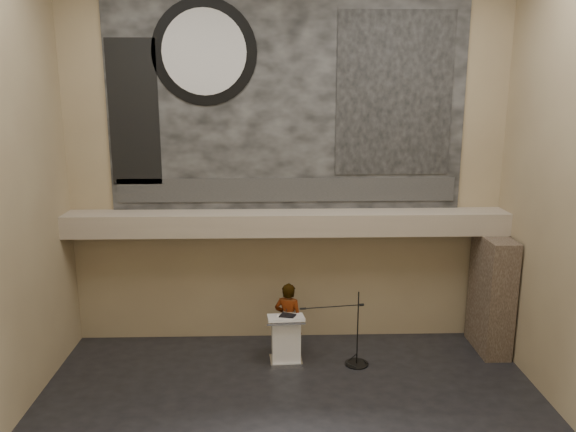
{
  "coord_description": "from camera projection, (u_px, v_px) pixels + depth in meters",
  "views": [
    {
      "loc": [
        -0.36,
        -8.78,
        5.97
      ],
      "look_at": [
        0.0,
        3.2,
        3.2
      ],
      "focal_mm": 35.0,
      "sensor_mm": 36.0,
      "label": 1
    }
  ],
  "objects": [
    {
      "name": "wall_front",
      "position": [
        312.0,
        282.0,
        5.05
      ],
      "size": [
        10.0,
        0.02,
        8.5
      ],
      "primitive_type": "cube",
      "color": "#8D795A",
      "rests_on": "floor"
    },
    {
      "name": "binder",
      "position": [
        288.0,
        316.0,
        12.17
      ],
      "size": [
        0.39,
        0.35,
        0.04
      ],
      "primitive_type": "cube",
      "rotation": [
        0.0,
        0.0,
        -0.35
      ],
      "color": "black",
      "rests_on": "lectern"
    },
    {
      "name": "papers",
      "position": [
        282.0,
        317.0,
        12.13
      ],
      "size": [
        0.22,
        0.3,
        0.0
      ],
      "primitive_type": "cube",
      "rotation": [
        0.0,
        0.0,
        -0.02
      ],
      "color": "white",
      "rests_on": "lectern"
    },
    {
      "name": "wall_back",
      "position": [
        287.0,
        164.0,
        12.84
      ],
      "size": [
        10.0,
        0.02,
        8.5
      ],
      "primitive_type": "cube",
      "color": "#8D795A",
      "rests_on": "floor"
    },
    {
      "name": "banner",
      "position": [
        287.0,
        99.0,
        12.49
      ],
      "size": [
        8.0,
        0.05,
        5.0
      ],
      "primitive_type": "cube",
      "color": "black",
      "rests_on": "wall_back"
    },
    {
      "name": "banner_clock_rim",
      "position": [
        204.0,
        52.0,
        12.17
      ],
      "size": [
        2.3,
        0.02,
        2.3
      ],
      "primitive_type": "cylinder",
      "rotation": [
        1.57,
        0.0,
        0.0
      ],
      "color": "black",
      "rests_on": "banner"
    },
    {
      "name": "banner_brick_print",
      "position": [
        134.0,
        113.0,
        12.42
      ],
      "size": [
        1.1,
        0.02,
        3.2
      ],
      "primitive_type": "cube",
      "color": "black",
      "rests_on": "banner"
    },
    {
      "name": "speaker_person",
      "position": [
        288.0,
        320.0,
        12.57
      ],
      "size": [
        0.73,
        0.58,
        1.73
      ],
      "primitive_type": "imported",
      "rotation": [
        0.0,
        0.0,
        2.84
      ],
      "color": "silver",
      "rests_on": "floor"
    },
    {
      "name": "lectern",
      "position": [
        286.0,
        339.0,
        12.32
      ],
      "size": [
        0.82,
        0.61,
        1.14
      ],
      "rotation": [
        0.0,
        0.0,
        0.06
      ],
      "color": "silver",
      "rests_on": "floor"
    },
    {
      "name": "banner_text_strip",
      "position": [
        287.0,
        190.0,
        12.91
      ],
      "size": [
        7.76,
        0.02,
        0.55
      ],
      "primitive_type": "cube",
      "color": "#2B2B2B",
      "rests_on": "banner"
    },
    {
      "name": "banner_building_print",
      "position": [
        395.0,
        94.0,
        12.49
      ],
      "size": [
        2.6,
        0.02,
        3.6
      ],
      "primitive_type": "cube",
      "color": "black",
      "rests_on": "banner"
    },
    {
      "name": "mic_stand",
      "position": [
        355.0,
        354.0,
        12.3
      ],
      "size": [
        1.53,
        0.52,
        1.69
      ],
      "rotation": [
        0.0,
        0.0,
        0.14
      ],
      "color": "black",
      "rests_on": "floor"
    },
    {
      "name": "soffit",
      "position": [
        287.0,
        223.0,
        12.74
      ],
      "size": [
        10.0,
        0.8,
        0.5
      ],
      "primitive_type": "cube",
      "color": "gray",
      "rests_on": "wall_back"
    },
    {
      "name": "sprinkler_right",
      "position": [
        371.0,
        235.0,
        12.81
      ],
      "size": [
        0.04,
        0.04,
        0.06
      ],
      "primitive_type": "cylinder",
      "color": "#B2893D",
      "rests_on": "soffit"
    },
    {
      "name": "sprinkler_left",
      "position": [
        217.0,
        236.0,
        12.71
      ],
      "size": [
        0.04,
        0.04,
        0.06
      ],
      "primitive_type": "cylinder",
      "color": "#B2893D",
      "rests_on": "soffit"
    },
    {
      "name": "banner_clock_face",
      "position": [
        204.0,
        52.0,
        12.15
      ],
      "size": [
        1.84,
        0.02,
        1.84
      ],
      "primitive_type": "cylinder",
      "rotation": [
        1.57,
        0.0,
        0.0
      ],
      "color": "silver",
      "rests_on": "banner"
    },
    {
      "name": "stone_pier",
      "position": [
        491.0,
        294.0,
        12.8
      ],
      "size": [
        0.6,
        1.4,
        2.7
      ],
      "primitive_type": "cube",
      "color": "#3E3126",
      "rests_on": "floor"
    }
  ]
}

